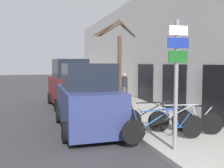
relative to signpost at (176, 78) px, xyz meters
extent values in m
plane|color=#333335|center=(-1.42, 7.40, -1.97)|extent=(80.00, 80.00, 0.00)
cube|color=#9E9B93|center=(1.18, 10.20, -1.90)|extent=(3.20, 32.00, 0.15)
cube|color=silver|center=(2.93, 10.20, 1.28)|extent=(0.20, 32.00, 6.50)
cube|color=black|center=(2.81, 1.64, -0.76)|extent=(0.03, 2.04, 2.14)
cube|color=black|center=(2.81, 4.76, -0.76)|extent=(0.03, 2.04, 2.14)
cube|color=black|center=(2.81, 7.89, -0.76)|extent=(0.03, 2.04, 2.14)
cylinder|color=gray|center=(0.00, 0.01, -0.20)|extent=(0.10, 0.10, 3.25)
cube|color=white|center=(0.00, -0.05, 1.16)|extent=(0.51, 0.02, 0.23)
cube|color=navy|center=(0.00, -0.05, 0.86)|extent=(0.58, 0.02, 0.25)
cube|color=#19591E|center=(0.00, -0.05, 0.53)|extent=(0.53, 0.02, 0.30)
cylinder|color=black|center=(-0.83, 0.73, -1.48)|extent=(0.69, 0.04, 0.69)
cylinder|color=black|center=(1.02, 0.71, -1.48)|extent=(0.69, 0.04, 0.69)
cylinder|color=#1E4799|center=(-0.14, 0.72, -1.16)|extent=(1.03, 0.05, 0.56)
cylinder|color=#1E4799|center=(-0.05, 0.72, -0.92)|extent=(1.20, 0.05, 0.09)
cylinder|color=#1E4799|center=(0.46, 0.71, -1.19)|extent=(0.22, 0.04, 0.49)
cylinder|color=#1E4799|center=(0.69, 0.71, -1.45)|extent=(0.65, 0.04, 0.08)
cylinder|color=#1E4799|center=(0.79, 0.71, -1.21)|extent=(0.48, 0.03, 0.55)
cylinder|color=#1E4799|center=(-0.74, 0.72, -1.19)|extent=(0.22, 0.03, 0.59)
cube|color=black|center=(0.55, 0.71, -0.93)|extent=(0.20, 0.08, 0.04)
cylinder|color=#99999E|center=(-0.65, 0.72, -0.90)|extent=(0.03, 0.44, 0.02)
cylinder|color=black|center=(0.40, 1.63, -1.49)|extent=(0.61, 0.35, 0.68)
cylinder|color=black|center=(1.80, 0.87, -1.49)|extent=(0.61, 0.35, 0.68)
cylinder|color=#B7B7BC|center=(0.92, 1.35, -1.17)|extent=(0.80, 0.45, 0.56)
cylinder|color=#B7B7BC|center=(0.99, 1.31, -0.94)|extent=(0.93, 0.52, 0.09)
cylinder|color=#B7B7BC|center=(1.38, 1.10, -1.20)|extent=(0.19, 0.12, 0.49)
cylinder|color=#B7B7BC|center=(1.56, 1.01, -1.46)|extent=(0.51, 0.29, 0.08)
cylinder|color=#B7B7BC|center=(1.63, 0.97, -1.22)|extent=(0.38, 0.22, 0.54)
cylinder|color=#B7B7BC|center=(0.47, 1.59, -1.20)|extent=(0.18, 0.12, 0.58)
cube|color=black|center=(1.45, 1.06, -0.94)|extent=(0.21, 0.17, 0.04)
cylinder|color=#99999E|center=(0.54, 1.55, -0.91)|extent=(0.23, 0.40, 0.02)
cylinder|color=black|center=(-0.41, 2.04, -1.47)|extent=(0.68, 0.29, 0.71)
cylinder|color=black|center=(1.15, 1.42, -1.47)|extent=(0.68, 0.29, 0.71)
cylinder|color=black|center=(0.18, 1.81, -1.14)|extent=(0.89, 0.38, 0.58)
cylinder|color=black|center=(0.26, 1.77, -0.89)|extent=(1.03, 0.43, 0.09)
cylinder|color=black|center=(0.69, 1.61, -1.17)|extent=(0.20, 0.11, 0.51)
cylinder|color=black|center=(0.88, 1.53, -1.44)|extent=(0.56, 0.24, 0.08)
cylinder|color=black|center=(0.96, 1.50, -1.19)|extent=(0.42, 0.19, 0.57)
cylinder|color=black|center=(-0.33, 2.00, -1.17)|extent=(0.20, 0.10, 0.61)
cube|color=black|center=(0.76, 1.58, -0.90)|extent=(0.22, 0.15, 0.04)
cylinder|color=#99999E|center=(-0.25, 1.97, -0.86)|extent=(0.18, 0.42, 0.02)
cube|color=navy|center=(-1.62, 3.15, -1.15)|extent=(1.82, 4.23, 1.30)
cube|color=black|center=(-1.62, 2.98, -0.07)|extent=(1.61, 2.21, 0.86)
cylinder|color=black|center=(-2.47, 4.47, -1.66)|extent=(0.23, 0.64, 0.64)
cylinder|color=black|center=(-0.72, 4.44, -1.66)|extent=(0.23, 0.64, 0.64)
cylinder|color=black|center=(-2.51, 1.86, -1.66)|extent=(0.23, 0.64, 0.64)
cylinder|color=black|center=(-0.76, 1.83, -1.66)|extent=(0.23, 0.64, 0.64)
cube|color=maroon|center=(-1.57, 8.11, -1.10)|extent=(2.02, 4.30, 1.40)
cube|color=black|center=(-1.56, 7.94, 0.09)|extent=(1.71, 2.28, 0.98)
cylinder|color=black|center=(-2.53, 9.34, -1.66)|extent=(0.26, 0.65, 0.64)
cylinder|color=black|center=(-0.79, 9.46, -1.66)|extent=(0.26, 0.65, 0.64)
cylinder|color=black|center=(-2.35, 6.75, -1.66)|extent=(0.26, 0.65, 0.64)
cylinder|color=black|center=(-0.61, 6.87, -1.66)|extent=(0.26, 0.65, 0.64)
cylinder|color=#333338|center=(2.01, 8.84, -1.44)|extent=(0.14, 0.14, 0.77)
cylinder|color=#333338|center=(1.75, 8.77, -1.44)|extent=(0.14, 0.14, 0.77)
cylinder|color=#26262D|center=(1.88, 8.81, -0.76)|extent=(0.35, 0.35, 0.61)
sphere|color=tan|center=(1.88, 8.81, -0.35)|extent=(0.21, 0.21, 0.21)
cylinder|color=#4C3828|center=(0.12, 4.66, -0.15)|extent=(0.17, 0.17, 3.35)
cylinder|color=#4C3828|center=(-0.27, 4.85, 1.78)|extent=(0.85, 0.45, 0.58)
cylinder|color=#4C3828|center=(0.51, 4.77, 1.78)|extent=(0.84, 0.30, 0.57)
cylinder|color=#4C3828|center=(-0.43, 4.76, 1.84)|extent=(1.14, 0.27, 0.70)
cylinder|color=#4C3828|center=(-0.32, 4.90, 1.86)|extent=(0.95, 0.56, 0.73)
cylinder|color=#4C3828|center=(0.43, 4.58, 1.83)|extent=(0.69, 0.24, 0.67)
camera|label=1|loc=(-3.36, -5.41, 0.37)|focal=40.00mm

